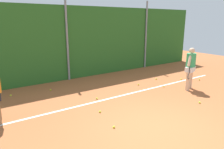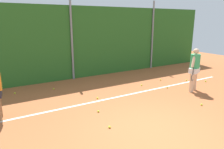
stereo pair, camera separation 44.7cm
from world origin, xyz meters
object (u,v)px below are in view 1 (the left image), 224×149
at_px(player_foreground_near, 190,66).
at_px(tennis_ball_7, 164,86).
at_px(tennis_ball_4, 200,80).
at_px(tennis_ball_6, 181,79).
at_px(tennis_ball_0, 156,79).
at_px(tennis_ball_1, 114,127).
at_px(tennis_ball_2, 51,90).
at_px(tennis_ball_8, 97,98).
at_px(tennis_ball_10, 11,95).
at_px(tennis_ball_11, 138,85).
at_px(tennis_ball_5, 200,102).
at_px(tennis_ball_3, 100,112).

distance_m(player_foreground_near, tennis_ball_7, 1.39).
relative_size(tennis_ball_4, tennis_ball_6, 1.00).
relative_size(tennis_ball_0, tennis_ball_1, 1.00).
xyz_separation_m(tennis_ball_2, tennis_ball_6, (5.89, -1.94, 0.00)).
bearing_deg(tennis_ball_1, tennis_ball_7, 24.16).
bearing_deg(player_foreground_near, tennis_ball_6, -151.35).
bearing_deg(tennis_ball_0, tennis_ball_8, -170.02).
distance_m(tennis_ball_10, tennis_ball_11, 5.28).
height_order(player_foreground_near, tennis_ball_7, player_foreground_near).
xyz_separation_m(tennis_ball_2, tennis_ball_8, (1.10, -1.91, 0.00)).
distance_m(tennis_ball_0, tennis_ball_11, 1.36).
height_order(tennis_ball_0, tennis_ball_7, same).
xyz_separation_m(player_foreground_near, tennis_ball_4, (1.60, 0.54, -0.95)).
bearing_deg(tennis_ball_8, tennis_ball_10, 140.35).
distance_m(tennis_ball_4, tennis_ball_5, 3.15).
height_order(player_foreground_near, tennis_ball_6, player_foreground_near).
xyz_separation_m(tennis_ball_2, tennis_ball_4, (6.52, -2.54, 0.00)).
distance_m(tennis_ball_8, tennis_ball_11, 2.46).
distance_m(tennis_ball_0, tennis_ball_7, 1.21).
bearing_deg(tennis_ball_5, tennis_ball_8, 139.66).
relative_size(tennis_ball_2, tennis_ball_11, 1.00).
bearing_deg(tennis_ball_11, tennis_ball_2, 157.32).
height_order(tennis_ball_1, tennis_ball_6, same).
distance_m(tennis_ball_0, tennis_ball_4, 2.09).
bearing_deg(player_foreground_near, tennis_ball_5, 29.32).
bearing_deg(tennis_ball_8, tennis_ball_2, 120.02).
distance_m(tennis_ball_3, tennis_ball_10, 3.82).
xyz_separation_m(tennis_ball_5, tennis_ball_7, (0.36, 1.99, 0.00)).
relative_size(tennis_ball_6, tennis_ball_8, 1.00).
distance_m(tennis_ball_7, tennis_ball_10, 6.28).
height_order(tennis_ball_2, tennis_ball_7, same).
height_order(tennis_ball_5, tennis_ball_6, same).
distance_m(tennis_ball_0, tennis_ball_2, 5.02).
bearing_deg(tennis_ball_4, tennis_ball_11, 160.43).
bearing_deg(tennis_ball_10, tennis_ball_7, -23.77).
bearing_deg(tennis_ball_0, tennis_ball_3, -157.97).
relative_size(tennis_ball_4, tennis_ball_8, 1.00).
relative_size(tennis_ball_0, tennis_ball_2, 1.00).
bearing_deg(tennis_ball_1, tennis_ball_11, 39.41).
xyz_separation_m(tennis_ball_1, tennis_ball_2, (-0.41, 4.03, 0.00)).
xyz_separation_m(tennis_ball_0, tennis_ball_8, (-3.76, -0.66, 0.00)).
relative_size(tennis_ball_3, tennis_ball_5, 1.00).
bearing_deg(tennis_ball_2, tennis_ball_3, -78.59).
bearing_deg(tennis_ball_10, tennis_ball_6, -16.41).
relative_size(player_foreground_near, tennis_ball_0, 26.65).
bearing_deg(tennis_ball_10, tennis_ball_0, -13.14).
distance_m(tennis_ball_1, tennis_ball_6, 5.87).
bearing_deg(tennis_ball_2, tennis_ball_5, -47.69).
bearing_deg(tennis_ball_3, tennis_ball_8, 64.66).
bearing_deg(tennis_ball_4, tennis_ball_8, 173.41).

